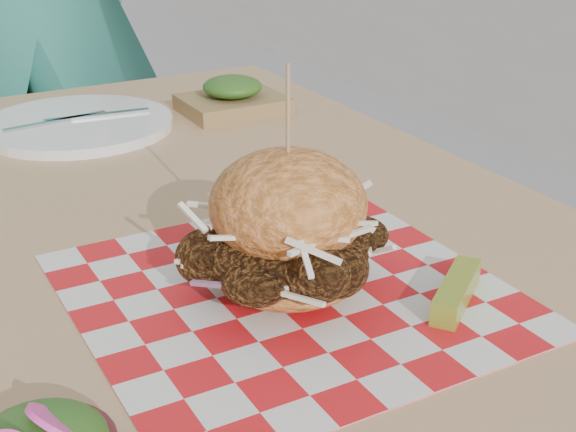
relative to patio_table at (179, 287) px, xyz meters
name	(u,v)px	position (x,y,z in m)	size (l,w,h in m)	color
patio_table	(179,287)	(0.00, 0.00, 0.00)	(0.80, 1.20, 0.75)	tan
patio_chair	(3,129)	(0.01, 1.08, -0.12)	(0.45, 0.46, 0.95)	tan
paper_liner	(288,292)	(0.03, -0.19, 0.08)	(0.36, 0.36, 0.00)	red
sandwich	(288,233)	(0.03, -0.19, 0.14)	(0.18, 0.18, 0.20)	orange
pickle_spear	(456,291)	(0.15, -0.28, 0.09)	(0.10, 0.02, 0.02)	#94A22F
place_setting	(78,124)	(0.00, 0.37, 0.09)	(0.27, 0.27, 0.02)	white
kraft_tray	(233,98)	(0.23, 0.34, 0.10)	(0.15, 0.12, 0.06)	olive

